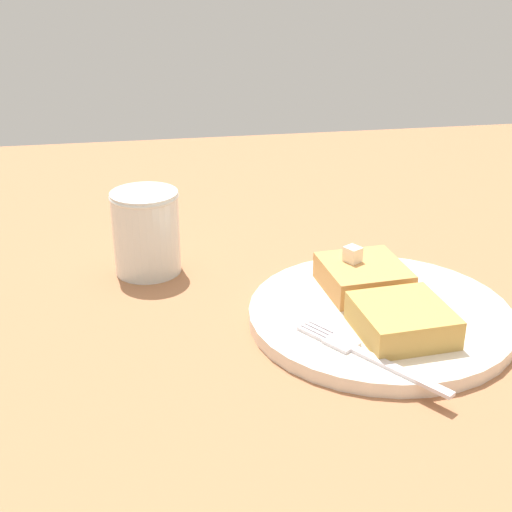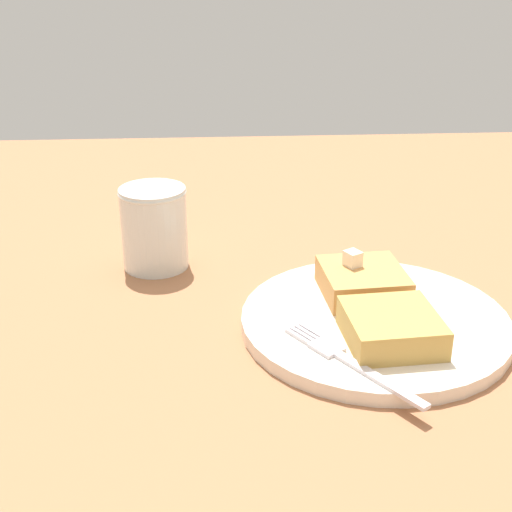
% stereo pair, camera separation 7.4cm
% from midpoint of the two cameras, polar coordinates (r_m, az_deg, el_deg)
% --- Properties ---
extents(table_surface, '(1.28, 1.28, 0.02)m').
position_cam_midpoint_polar(table_surface, '(0.80, 4.05, -2.66)').
color(table_surface, '#A06743').
rests_on(table_surface, ground).
extents(plate, '(0.26, 0.26, 0.01)m').
position_cam_midpoint_polar(plate, '(0.71, 6.96, -4.76)').
color(plate, silver).
rests_on(plate, table_surface).
extents(toast_slice_left, '(0.09, 0.09, 0.03)m').
position_cam_midpoint_polar(toast_slice_left, '(0.74, 5.75, -1.71)').
color(toast_slice_left, tan).
rests_on(toast_slice_left, plate).
extents(toast_slice_middle, '(0.09, 0.09, 0.03)m').
position_cam_midpoint_polar(toast_slice_middle, '(0.66, 8.49, -5.16)').
color(toast_slice_middle, tan).
rests_on(toast_slice_middle, plate).
extents(butter_pat_primary, '(0.02, 0.02, 0.02)m').
position_cam_midpoint_polar(butter_pat_primary, '(0.74, 5.04, 0.09)').
color(butter_pat_primary, '#F9E8C7').
rests_on(butter_pat_primary, toast_slice_left).
extents(fork, '(0.14, 0.10, 0.00)m').
position_cam_midpoint_polar(fork, '(0.63, 5.17, -7.83)').
color(fork, silver).
rests_on(fork, plate).
extents(syrup_jar, '(0.08, 0.08, 0.09)m').
position_cam_midpoint_polar(syrup_jar, '(0.81, -11.35, 1.52)').
color(syrup_jar, '#36140B').
rests_on(syrup_jar, table_surface).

